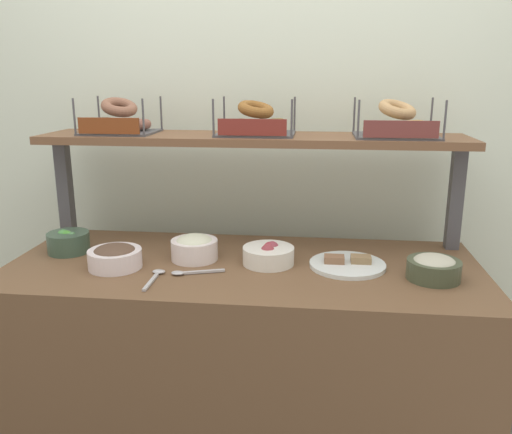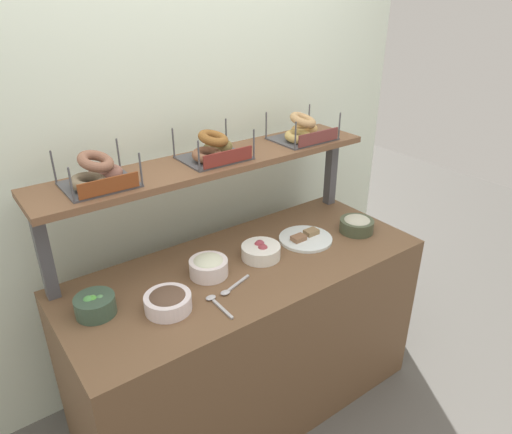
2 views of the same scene
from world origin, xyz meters
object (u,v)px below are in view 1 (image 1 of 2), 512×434
object	(u,v)px
bowl_scallion_spread	(194,247)
bagel_basket_poppy	(119,121)
serving_spoon_near_plate	(190,272)
bagel_basket_cinnamon_raisin	(255,123)
bagel_basket_sesame	(396,125)
bowl_chocolate_spread	(115,256)
bowl_beet_salad	(269,255)
bowl_veggie_mix	(68,242)
serving_spoon_by_edge	(155,276)
bowl_tuna_salad	(434,267)
serving_plate_white	(347,264)

from	to	relation	value
bowl_scallion_spread	bagel_basket_poppy	bearing A→B (deg)	145.27
serving_spoon_near_plate	bagel_basket_cinnamon_raisin	xyz separation A→B (m)	(0.18, 0.39, 0.47)
bagel_basket_cinnamon_raisin	bagel_basket_sesame	world-z (taller)	bagel_basket_sesame
bowl_chocolate_spread	bowl_beet_salad	size ratio (longest dim) A/B	1.01
bowl_chocolate_spread	bagel_basket_poppy	world-z (taller)	bagel_basket_poppy
bowl_veggie_mix	serving_spoon_near_plate	bearing A→B (deg)	-19.09
bowl_veggie_mix	bowl_beet_salad	size ratio (longest dim) A/B	0.85
bowl_veggie_mix	bowl_beet_salad	distance (m)	0.77
serving_spoon_by_edge	bagel_basket_poppy	size ratio (longest dim) A/B	0.61
serving_spoon_near_plate	bowl_chocolate_spread	bearing A→B (deg)	172.77
bowl_chocolate_spread	serving_spoon_near_plate	distance (m)	0.28
bowl_tuna_salad	serving_spoon_by_edge	world-z (taller)	bowl_tuna_salad
bagel_basket_poppy	bowl_beet_salad	bearing A→B (deg)	-22.46
bagel_basket_poppy	bagel_basket_sesame	world-z (taller)	bagel_basket_poppy
serving_plate_white	serving_spoon_near_plate	world-z (taller)	serving_plate_white
bagel_basket_cinnamon_raisin	bowl_tuna_salad	bearing A→B (deg)	-28.55
bowl_chocolate_spread	bagel_basket_sesame	world-z (taller)	bagel_basket_sesame
serving_spoon_by_edge	bowl_tuna_salad	bearing A→B (deg)	6.00
bagel_basket_poppy	bagel_basket_cinnamon_raisin	world-z (taller)	bagel_basket_poppy
bagel_basket_cinnamon_raisin	bagel_basket_sesame	xyz separation A→B (m)	(0.53, -0.02, 0.00)
bowl_veggie_mix	bowl_scallion_spread	size ratio (longest dim) A/B	0.92
bowl_beet_salad	bagel_basket_poppy	size ratio (longest dim) A/B	0.63
bowl_veggie_mix	serving_spoon_by_edge	distance (m)	0.47
bowl_beet_salad	serving_spoon_near_plate	size ratio (longest dim) A/B	1.04
bowl_chocolate_spread	bagel_basket_cinnamon_raisin	xyz separation A→B (m)	(0.45, 0.36, 0.44)
bowl_chocolate_spread	bagel_basket_cinnamon_raisin	size ratio (longest dim) A/B	0.63
bagel_basket_sesame	bowl_veggie_mix	bearing A→B (deg)	-170.62
bowl_tuna_salad	serving_spoon_near_plate	size ratio (longest dim) A/B	0.99
serving_spoon_near_plate	serving_spoon_by_edge	bearing A→B (deg)	-155.97
bowl_chocolate_spread	serving_plate_white	distance (m)	0.82
serving_plate_white	bagel_basket_sesame	bearing A→B (deg)	55.24
bowl_chocolate_spread	serving_plate_white	world-z (taller)	bowl_chocolate_spread
serving_spoon_near_plate	bagel_basket_poppy	xyz separation A→B (m)	(-0.36, 0.39, 0.47)
bagel_basket_poppy	bowl_scallion_spread	bearing A→B (deg)	-34.73
bowl_veggie_mix	bagel_basket_cinnamon_raisin	xyz separation A→B (m)	(0.69, 0.22, 0.43)
bowl_chocolate_spread	bagel_basket_sesame	bearing A→B (deg)	19.36
bowl_veggie_mix	bowl_scallion_spread	bearing A→B (deg)	-2.95
bagel_basket_poppy	bowl_tuna_salad	bearing A→B (deg)	-16.21
bowl_tuna_salad	serving_spoon_near_plate	world-z (taller)	bowl_tuna_salad
bowl_veggie_mix	bagel_basket_poppy	distance (m)	0.51
bowl_scallion_spread	serving_spoon_by_edge	bearing A→B (deg)	-113.84
serving_spoon_near_plate	bagel_basket_cinnamon_raisin	distance (m)	0.64
bowl_tuna_salad	bagel_basket_poppy	xyz separation A→B (m)	(-1.17, 0.34, 0.44)
serving_spoon_near_plate	bowl_scallion_spread	bearing A→B (deg)	96.40
bowl_beet_salad	bagel_basket_sesame	bearing A→B (deg)	28.53
bowl_beet_salad	serving_spoon_by_edge	world-z (taller)	bowl_beet_salad
serving_spoon_by_edge	bagel_basket_cinnamon_raisin	world-z (taller)	bagel_basket_cinnamon_raisin
bowl_beet_salad	bagel_basket_cinnamon_raisin	bearing A→B (deg)	106.74
bowl_veggie_mix	bagel_basket_cinnamon_raisin	world-z (taller)	bagel_basket_cinnamon_raisin
bowl_scallion_spread	serving_spoon_near_plate	size ratio (longest dim) A/B	0.97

